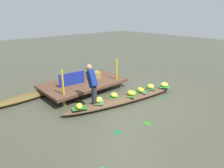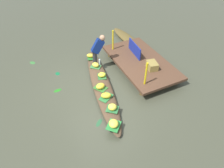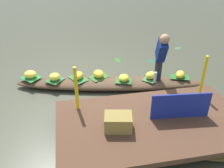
# 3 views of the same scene
# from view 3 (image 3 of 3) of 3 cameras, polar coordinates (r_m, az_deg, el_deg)

# --- Properties ---
(canal_water) EXTENTS (40.00, 40.00, 0.00)m
(canal_water) POSITION_cam_3_polar(r_m,az_deg,el_deg) (5.89, -0.49, -0.71)
(canal_water) COLOR #414433
(canal_water) RESTS_ON ground
(dock_platform) EXTENTS (3.20, 1.80, 0.35)m
(dock_platform) POSITION_cam_3_polar(r_m,az_deg,el_deg) (4.39, 8.88, -8.82)
(dock_platform) COLOR #523525
(dock_platform) RESTS_ON ground
(vendor_boat) EXTENTS (4.40, 1.43, 0.22)m
(vendor_boat) POSITION_cam_3_polar(r_m,az_deg,el_deg) (5.84, -0.50, 0.21)
(vendor_boat) COLOR brown
(vendor_boat) RESTS_ON ground
(leaf_mat_0) EXTENTS (0.52, 0.52, 0.01)m
(leaf_mat_0) POSITION_cam_3_polar(r_m,az_deg,el_deg) (6.14, -18.00, 1.41)
(leaf_mat_0) COLOR #2B833A
(leaf_mat_0) RESTS_ON vendor_boat
(banana_bunch_0) EXTENTS (0.36, 0.35, 0.17)m
(banana_bunch_0) POSITION_cam_3_polar(r_m,az_deg,el_deg) (6.10, -18.13, 2.10)
(banana_bunch_0) COLOR yellow
(banana_bunch_0) RESTS_ON vendor_boat
(leaf_mat_1) EXTENTS (0.50, 0.39, 0.01)m
(leaf_mat_1) POSITION_cam_3_polar(r_m,az_deg,el_deg) (6.07, 15.19, 1.53)
(leaf_mat_1) COLOR #276927
(leaf_mat_1) RESTS_ON vendor_boat
(banana_bunch_1) EXTENTS (0.33, 0.37, 0.14)m
(banana_bunch_1) POSITION_cam_3_polar(r_m,az_deg,el_deg) (6.03, 15.28, 2.12)
(banana_bunch_1) COLOR yellow
(banana_bunch_1) RESTS_ON vendor_boat
(leaf_mat_2) EXTENTS (0.46, 0.53, 0.01)m
(leaf_mat_2) POSITION_cam_3_polar(r_m,az_deg,el_deg) (5.84, -7.70, 1.23)
(leaf_mat_2) COLOR #2D7237
(leaf_mat_2) RESTS_ON vendor_boat
(banana_bunch_2) EXTENTS (0.33, 0.38, 0.16)m
(banana_bunch_2) POSITION_cam_3_polar(r_m,az_deg,el_deg) (5.81, -7.75, 1.91)
(banana_bunch_2) COLOR gold
(banana_bunch_2) RESTS_ON vendor_boat
(leaf_mat_3) EXTENTS (0.44, 0.40, 0.01)m
(leaf_mat_3) POSITION_cam_3_polar(r_m,az_deg,el_deg) (5.71, 2.71, 0.76)
(leaf_mat_3) COLOR #2D632E
(leaf_mat_3) RESTS_ON vendor_boat
(banana_bunch_3) EXTENTS (0.30, 0.32, 0.15)m
(banana_bunch_3) POSITION_cam_3_polar(r_m,az_deg,el_deg) (5.68, 2.73, 1.40)
(banana_bunch_3) COLOR yellow
(banana_bunch_3) RESTS_ON vendor_boat
(leaf_mat_4) EXTENTS (0.47, 0.47, 0.01)m
(leaf_mat_4) POSITION_cam_3_polar(r_m,az_deg,el_deg) (5.88, -12.86, 0.89)
(leaf_mat_4) COLOR #2C6D39
(leaf_mat_4) RESTS_ON vendor_boat
(banana_bunch_4) EXTENTS (0.31, 0.31, 0.17)m
(banana_bunch_4) POSITION_cam_3_polar(r_m,az_deg,el_deg) (5.84, -12.95, 1.61)
(banana_bunch_4) COLOR yellow
(banana_bunch_4) RESTS_ON vendor_boat
(leaf_mat_5) EXTENTS (0.46, 0.47, 0.01)m
(leaf_mat_5) POSITION_cam_3_polar(r_m,az_deg,el_deg) (5.86, 8.81, 1.24)
(leaf_mat_5) COLOR #3E783F
(leaf_mat_5) RESTS_ON vendor_boat
(banana_bunch_5) EXTENTS (0.34, 0.32, 0.17)m
(banana_bunch_5) POSITION_cam_3_polar(r_m,az_deg,el_deg) (5.82, 8.88, 1.97)
(banana_bunch_5) COLOR yellow
(banana_bunch_5) RESTS_ON vendor_boat
(leaf_mat_6) EXTENTS (0.51, 0.47, 0.01)m
(leaf_mat_6) POSITION_cam_3_polar(r_m,az_deg,el_deg) (5.87, -3.06, 1.62)
(leaf_mat_6) COLOR #326A29
(leaf_mat_6) RESTS_ON vendor_boat
(banana_bunch_6) EXTENTS (0.28, 0.33, 0.17)m
(banana_bunch_6) POSITION_cam_3_polar(r_m,az_deg,el_deg) (5.83, -3.09, 2.33)
(banana_bunch_6) COLOR yellow
(banana_bunch_6) RESTS_ON vendor_boat
(vendor_person) EXTENTS (0.27, 0.54, 1.19)m
(vendor_person) POSITION_cam_3_polar(r_m,az_deg,el_deg) (5.47, 11.12, 6.73)
(vendor_person) COLOR #28282D
(vendor_person) RESTS_ON vendor_boat
(water_bottle) EXTENTS (0.06, 0.06, 0.26)m
(water_bottle) POSITION_cam_3_polar(r_m,az_deg,el_deg) (5.67, 9.82, 1.50)
(water_bottle) COLOR silver
(water_bottle) RESTS_ON vendor_boat
(market_banner) EXTENTS (1.01, 0.13, 0.47)m
(market_banner) POSITION_cam_3_polar(r_m,az_deg,el_deg) (4.39, 15.38, -4.87)
(market_banner) COLOR navy
(market_banner) RESTS_ON dock_platform
(railing_post_west) EXTENTS (0.06, 0.06, 0.84)m
(railing_post_west) POSITION_cam_3_polar(r_m,az_deg,el_deg) (5.05, 20.07, 1.69)
(railing_post_west) COLOR yellow
(railing_post_west) RESTS_ON dock_platform
(railing_post_east) EXTENTS (0.06, 0.06, 0.84)m
(railing_post_east) POSITION_cam_3_polar(r_m,az_deg,el_deg) (4.40, -8.14, -1.05)
(railing_post_east) COLOR yellow
(railing_post_east) RESTS_ON dock_platform
(produce_crate) EXTENTS (0.49, 0.40, 0.26)m
(produce_crate) POSITION_cam_3_polar(r_m,az_deg,el_deg) (4.06, 1.41, -8.66)
(produce_crate) COLOR olive
(produce_crate) RESTS_ON dock_platform
(drifting_plant_0) EXTENTS (0.31, 0.28, 0.01)m
(drifting_plant_0) POSITION_cam_3_polar(r_m,az_deg,el_deg) (8.32, 14.79, 7.92)
(drifting_plant_0) COLOR #357233
(drifting_plant_0) RESTS_ON ground
(drifting_plant_1) EXTENTS (0.30, 0.31, 0.01)m
(drifting_plant_1) POSITION_cam_3_polar(r_m,az_deg,el_deg) (6.43, -13.84, 1.20)
(drifting_plant_1) COLOR #285B36
(drifting_plant_1) RESTS_ON ground
(drifting_plant_2) EXTENTS (0.18, 0.29, 0.01)m
(drifting_plant_2) POSITION_cam_3_polar(r_m,az_deg,el_deg) (7.22, 1.35, 5.49)
(drifting_plant_2) COLOR #23781C
(drifting_plant_2) RESTS_ON ground
(drifting_plant_3) EXTENTS (0.22, 0.17, 0.01)m
(drifting_plant_3) POSITION_cam_3_polar(r_m,az_deg,el_deg) (7.26, 8.91, 5.26)
(drifting_plant_3) COLOR #136435
(drifting_plant_3) RESTS_ON ground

